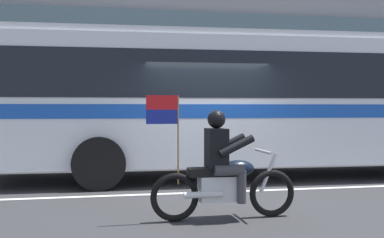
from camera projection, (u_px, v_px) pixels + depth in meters
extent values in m
plane|color=#2B2B2D|center=(208.00, 187.00, 9.32)|extent=(60.00, 60.00, 0.00)
cube|color=gray|center=(172.00, 157.00, 14.33)|extent=(28.00, 3.80, 0.15)
cube|color=silver|center=(215.00, 192.00, 8.73)|extent=(26.60, 0.14, 0.01)
cube|color=#4C606B|center=(164.00, 30.00, 16.05)|extent=(25.76, 0.10, 1.40)
cube|color=silver|center=(261.00, 102.00, 10.75)|extent=(12.05, 2.90, 2.70)
cube|color=black|center=(261.00, 79.00, 10.73)|extent=(11.09, 2.91, 0.96)
cube|color=#194CB2|center=(261.00, 111.00, 10.75)|extent=(11.81, 2.92, 0.28)
cube|color=#BABCC3|center=(262.00, 41.00, 10.71)|extent=(11.80, 2.77, 0.16)
cylinder|color=black|center=(99.00, 164.00, 8.92)|extent=(1.04, 0.30, 1.04)
torus|color=black|center=(272.00, 193.00, 6.78)|extent=(0.69, 0.10, 0.69)
torus|color=black|center=(175.00, 197.00, 6.48)|extent=(0.69, 0.10, 0.69)
cube|color=silver|center=(221.00, 188.00, 6.61)|extent=(0.64, 0.29, 0.36)
ellipsoid|color=black|center=(238.00, 168.00, 6.66)|extent=(0.48, 0.29, 0.24)
cube|color=black|center=(208.00, 172.00, 6.57)|extent=(0.56, 0.27, 0.12)
cylinder|color=silver|center=(268.00, 173.00, 6.76)|extent=(0.28, 0.06, 0.58)
cylinder|color=silver|center=(263.00, 151.00, 6.73)|extent=(0.05, 0.64, 0.04)
cylinder|color=silver|center=(203.00, 195.00, 6.40)|extent=(0.55, 0.10, 0.09)
cube|color=black|center=(216.00, 148.00, 6.58)|extent=(0.29, 0.36, 0.56)
sphere|color=black|center=(216.00, 119.00, 6.57)|extent=(0.26, 0.26, 0.26)
cylinder|color=#38383D|center=(222.00, 167.00, 6.80)|extent=(0.42, 0.16, 0.15)
cylinder|color=#38383D|center=(234.00, 183.00, 6.84)|extent=(0.13, 0.13, 0.46)
cylinder|color=#38383D|center=(229.00, 170.00, 6.44)|extent=(0.42, 0.16, 0.15)
cylinder|color=#38383D|center=(242.00, 187.00, 6.49)|extent=(0.13, 0.13, 0.46)
cylinder|color=black|center=(229.00, 144.00, 6.83)|extent=(0.52, 0.12, 0.32)
cylinder|color=black|center=(237.00, 146.00, 6.44)|extent=(0.52, 0.12, 0.32)
cylinder|color=olive|center=(178.00, 140.00, 6.47)|extent=(0.02, 0.02, 1.25)
cube|color=red|center=(162.00, 102.00, 6.41)|extent=(0.44, 0.03, 0.20)
cube|color=navy|center=(162.00, 117.00, 6.41)|extent=(0.44, 0.03, 0.20)
cylinder|color=gold|center=(185.00, 149.00, 12.98)|extent=(0.22, 0.22, 0.58)
sphere|color=gold|center=(185.00, 136.00, 12.97)|extent=(0.20, 0.20, 0.20)
cylinder|color=gold|center=(186.00, 148.00, 12.84)|extent=(0.09, 0.10, 0.09)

